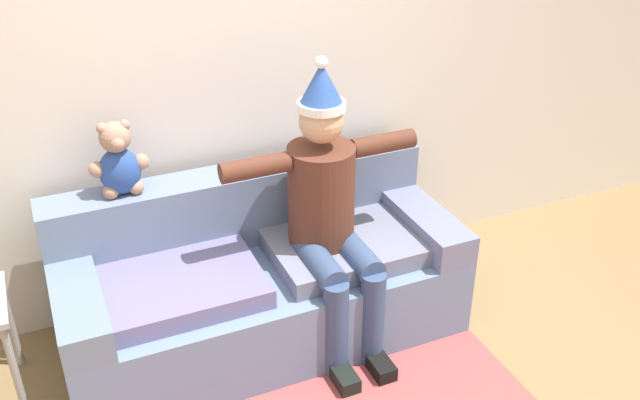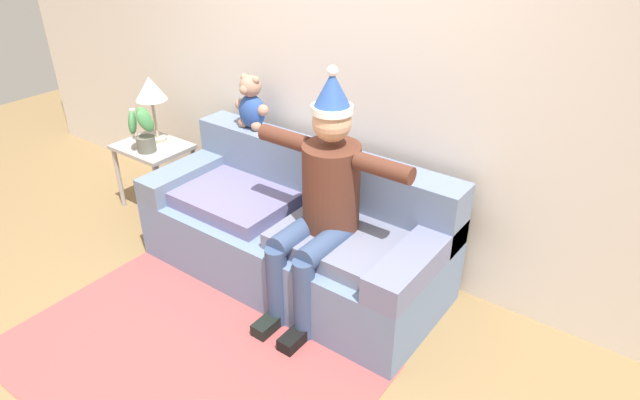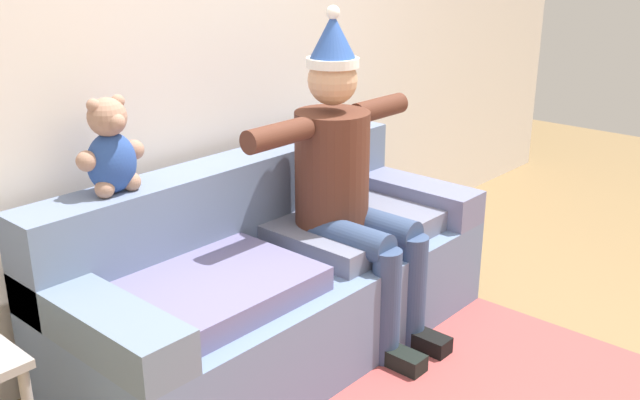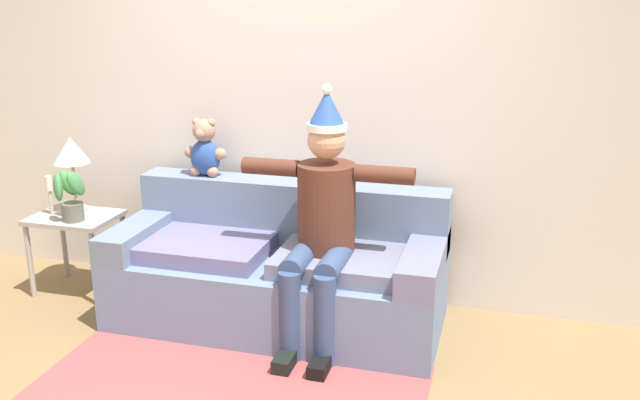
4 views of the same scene
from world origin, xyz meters
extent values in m
cube|color=silver|center=(0.00, 1.55, 1.35)|extent=(7.00, 0.10, 2.70)
cube|color=slate|center=(0.00, 0.98, 0.22)|extent=(2.03, 0.87, 0.43)
cube|color=slate|center=(0.00, 1.30, 0.63)|extent=(2.03, 0.24, 0.40)
cube|color=slate|center=(-0.91, 0.98, 0.51)|extent=(0.22, 0.87, 0.17)
cube|color=slate|center=(0.91, 0.98, 0.51)|extent=(0.22, 0.87, 0.17)
cube|color=slate|center=(-0.46, 0.93, 0.48)|extent=(0.81, 0.61, 0.10)
cube|color=slate|center=(0.46, 0.93, 0.48)|extent=(0.81, 0.61, 0.10)
cylinder|color=#542C1F|center=(0.32, 0.96, 0.79)|extent=(0.34, 0.34, 0.52)
sphere|color=tan|center=(0.32, 0.96, 1.19)|extent=(0.22, 0.22, 0.22)
cylinder|color=white|center=(0.32, 0.96, 1.27)|extent=(0.23, 0.23, 0.04)
cone|color=#2A4D9E|center=(0.32, 0.96, 1.38)|extent=(0.21, 0.21, 0.20)
sphere|color=white|center=(0.32, 0.96, 1.48)|extent=(0.06, 0.06, 0.06)
cylinder|color=#36496F|center=(0.22, 0.76, 0.53)|extent=(0.14, 0.40, 0.14)
cylinder|color=#36496F|center=(0.22, 0.56, 0.27)|extent=(0.13, 0.13, 0.53)
cube|color=black|center=(0.22, 0.48, 0.04)|extent=(0.10, 0.24, 0.08)
cylinder|color=#36496F|center=(0.42, 0.76, 0.53)|extent=(0.14, 0.40, 0.14)
cylinder|color=#36496F|center=(0.42, 0.56, 0.27)|extent=(0.13, 0.13, 0.53)
cube|color=black|center=(0.42, 0.48, 0.04)|extent=(0.10, 0.24, 0.08)
cylinder|color=#542C1F|center=(-0.02, 0.96, 1.01)|extent=(0.34, 0.10, 0.10)
cylinder|color=#542C1F|center=(0.66, 0.96, 1.01)|extent=(0.34, 0.10, 0.10)
ellipsoid|color=#294995|center=(-0.59, 1.30, 0.95)|extent=(0.20, 0.16, 0.24)
sphere|color=#A57A65|center=(-0.59, 1.30, 1.13)|extent=(0.15, 0.15, 0.15)
sphere|color=#A57A65|center=(-0.59, 1.24, 1.12)|extent=(0.07, 0.07, 0.07)
sphere|color=#A57A65|center=(-0.64, 1.30, 1.19)|extent=(0.05, 0.05, 0.05)
sphere|color=#A57A65|center=(-0.54, 1.30, 1.19)|extent=(0.05, 0.05, 0.05)
sphere|color=#A57A65|center=(-0.70, 1.30, 0.98)|extent=(0.08, 0.08, 0.08)
sphere|color=#A57A65|center=(-0.65, 1.27, 0.87)|extent=(0.08, 0.08, 0.08)
sphere|color=#A57A65|center=(-0.49, 1.30, 0.98)|extent=(0.08, 0.08, 0.08)
sphere|color=#A57A65|center=(-0.53, 1.27, 0.87)|extent=(0.08, 0.08, 0.08)
camera|label=1|loc=(-0.93, -1.87, 2.49)|focal=39.53mm
camera|label=2|loc=(1.96, -1.37, 2.31)|focal=31.05mm
camera|label=3|loc=(-2.04, -1.07, 1.75)|focal=40.34mm
camera|label=4|loc=(1.32, -2.74, 2.00)|focal=38.67mm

